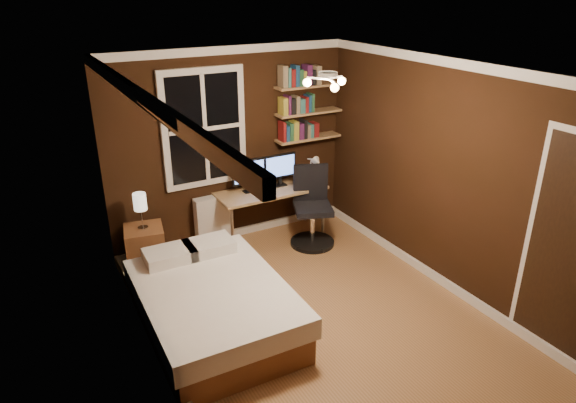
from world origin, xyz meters
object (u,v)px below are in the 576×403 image
desk_lamp (312,169)px  monitor_right (280,170)px  bedside_lamp (141,211)px  monitor_left (249,176)px  nightstand (146,249)px  desk (271,194)px  office_chair (312,215)px  radiator (213,221)px  bed (213,306)px

desk_lamp → monitor_right: bearing=154.5°
bedside_lamp → monitor_left: bearing=4.5°
nightstand → bedside_lamp: (0.00, 0.00, 0.49)m
desk → desk_lamp: 0.63m
bedside_lamp → desk: (1.70, 0.04, -0.14)m
office_chair → desk_lamp: bearing=80.9°
desk → monitor_right: size_ratio=3.17×
bedside_lamp → office_chair: bearing=-9.8°
radiator → monitor_left: (0.49, -0.10, 0.57)m
bedside_lamp → monitor_left: 1.43m
desk → monitor_right: 0.33m
bedside_lamp → office_chair: size_ratio=0.42×
office_chair → monitor_left: bearing=166.1°
bed → monitor_left: monitor_left is taller
nightstand → radiator: bearing=23.9°
bed → monitor_right: bearing=45.9°
radiator → desk_lamp: 1.48m
monitor_right → desk_lamp: bearing=-25.5°
desk → monitor_left: 0.40m
bed → bedside_lamp: size_ratio=4.27×
bed → desk: (1.42, 1.51, 0.36)m
bedside_lamp → desk_lamp: 2.26m
desk → bedside_lamp: bearing=-178.7°
bed → radiator: 1.81m
monitor_right → office_chair: (0.22, -0.47, -0.51)m
desk_lamp → office_chair: 0.61m
radiator → monitor_left: bearing=-11.7°
bed → radiator: bearing=69.9°
office_chair → radiator: bearing=175.0°
bedside_lamp → radiator: (0.93, 0.21, -0.43)m
bed → monitor_right: (1.59, 1.59, 0.64)m
bed → desk_lamp: desk_lamp is taller
radiator → desk: bearing=-12.7°
bed → desk: size_ratio=1.28×
bedside_lamp → radiator: bedside_lamp is taller
bed → monitor_left: bearing=55.2°
bedside_lamp → desk: bedside_lamp is taller
desk → monitor_left: monitor_left is taller
monitor_left → monitor_right: (0.45, 0.00, 0.00)m
radiator → office_chair: bearing=-26.5°
nightstand → office_chair: 2.12m
monitor_left → bed: bearing=-125.8°
nightstand → desk_lamp: 2.35m
monitor_right → desk_lamp: 0.43m
bed → bedside_lamp: bedside_lamp is taller
office_chair → bed: bearing=-126.9°
radiator → monitor_left: monitor_left is taller
bed → bedside_lamp: (-0.28, 1.47, 0.50)m
nightstand → radiator: (0.93, 0.21, 0.06)m
bed → desk: 2.11m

